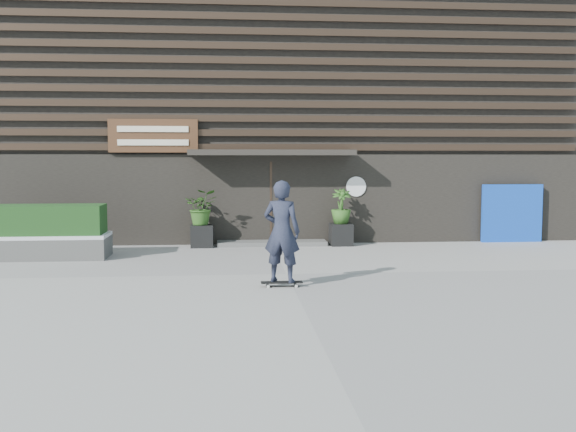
{
  "coord_description": "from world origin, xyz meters",
  "views": [
    {
      "loc": [
        -1.19,
        -13.56,
        2.4
      ],
      "look_at": [
        0.15,
        1.24,
        1.1
      ],
      "focal_mm": 41.42,
      "sensor_mm": 36.0,
      "label": 1
    }
  ],
  "objects": [
    {
      "name": "skateboarder",
      "position": [
        -0.2,
        -1.36,
        1.04
      ],
      "size": [
        0.81,
        0.67,
        1.99
      ],
      "color": "black",
      "rests_on": "ground"
    },
    {
      "name": "entrance_step",
      "position": [
        0.0,
        4.6,
        0.06
      ],
      "size": [
        3.0,
        0.8,
        0.12
      ],
      "primitive_type": "cube",
      "color": "#4E4E4B",
      "rests_on": "ground"
    },
    {
      "name": "blue_tarp",
      "position": [
        6.9,
        4.7,
        0.83
      ],
      "size": [
        1.76,
        0.13,
        1.65
      ],
      "primitive_type": "cube",
      "rotation": [
        0.0,
        0.0,
        0.01
      ],
      "color": "#0D39AD",
      "rests_on": "ground"
    },
    {
      "name": "snow_layer",
      "position": [
        -5.84,
        2.72,
        0.54
      ],
      "size": [
        3.5,
        1.2,
        0.08
      ],
      "primitive_type": "cube",
      "color": "silver",
      "rests_on": "raised_bed"
    },
    {
      "name": "planter_pot_right",
      "position": [
        1.9,
        4.4,
        0.3
      ],
      "size": [
        0.6,
        0.6,
        0.6
      ],
      "primitive_type": "cube",
      "color": "black",
      "rests_on": "ground"
    },
    {
      "name": "bamboo_right",
      "position": [
        1.9,
        4.4,
        1.08
      ],
      "size": [
        0.54,
        0.54,
        0.96
      ],
      "primitive_type": "imported",
      "color": "#2D591E",
      "rests_on": "planter_pot_right"
    },
    {
      "name": "bamboo_left",
      "position": [
        -1.9,
        4.4,
        1.08
      ],
      "size": [
        0.86,
        0.75,
        0.96
      ],
      "primitive_type": "imported",
      "color": "#2D591E",
      "rests_on": "planter_pot_left"
    },
    {
      "name": "hedge",
      "position": [
        -5.84,
        2.72,
        0.93
      ],
      "size": [
        3.3,
        1.0,
        0.7
      ],
      "primitive_type": "cube",
      "color": "#153714",
      "rests_on": "snow_layer"
    },
    {
      "name": "ground",
      "position": [
        0.0,
        0.0,
        0.0
      ],
      "size": [
        80.0,
        80.0,
        0.0
      ],
      "primitive_type": "plane",
      "color": "gray",
      "rests_on": "ground"
    },
    {
      "name": "planter_pot_left",
      "position": [
        -1.9,
        4.4,
        0.3
      ],
      "size": [
        0.6,
        0.6,
        0.6
      ],
      "primitive_type": "cube",
      "color": "black",
      "rests_on": "ground"
    },
    {
      "name": "raised_bed",
      "position": [
        -5.84,
        2.72,
        0.25
      ],
      "size": [
        3.5,
        1.2,
        0.5
      ],
      "primitive_type": "cube",
      "color": "#454543",
      "rests_on": "ground"
    },
    {
      "name": "building",
      "position": [
        -0.0,
        9.96,
        3.99
      ],
      "size": [
        18.0,
        11.0,
        8.0
      ],
      "color": "black",
      "rests_on": "ground"
    }
  ]
}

